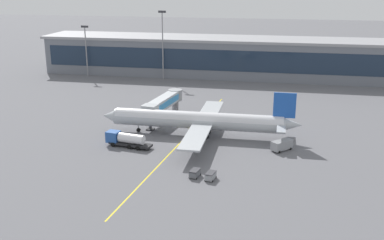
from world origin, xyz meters
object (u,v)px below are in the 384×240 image
Objects in this scene: fuel_tanker at (126,139)px; baggage_cart_0 at (195,173)px; baggage_cart_1 at (211,176)px; crew_van at (282,145)px; main_airliner at (199,120)px.

fuel_tanker is 22.84m from baggage_cart_0.
fuel_tanker is 3.82× the size of baggage_cart_1.
baggage_cart_1 is (-12.97, -18.35, -0.53)m from crew_van.
fuel_tanker reaches higher than baggage_cart_0.
baggage_cart_0 and baggage_cart_1 have the same top height.
crew_van reaches higher than baggage_cart_1.
main_airliner is at bearing 105.55° from baggage_cart_1.
crew_van is 22.47m from baggage_cart_1.
crew_van is 1.75× the size of baggage_cart_0.
baggage_cart_0 is at bearing -81.23° from main_airliner.
crew_van is at bearing 54.74° from baggage_cart_1.
main_airliner is 20.93m from crew_van.
baggage_cart_1 is (6.84, -24.59, -3.10)m from main_airliner.
fuel_tanker is (-14.83, -10.65, -2.14)m from main_airliner.
crew_van is 23.96m from baggage_cart_0.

